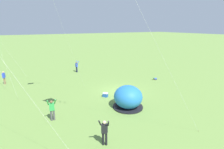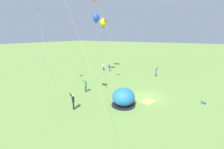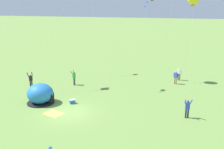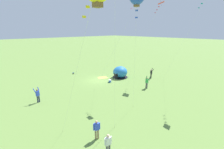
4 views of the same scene
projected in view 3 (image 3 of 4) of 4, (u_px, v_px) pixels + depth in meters
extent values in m
plane|color=olive|center=(69.00, 112.00, 24.91)|extent=(300.00, 300.00, 0.00)
ellipsoid|color=#2672BF|center=(40.00, 93.00, 26.96)|extent=(2.70, 2.60, 2.10)
cylinder|color=black|center=(41.00, 102.00, 27.23)|extent=(2.81, 2.81, 0.10)
cube|color=black|center=(52.00, 99.00, 26.93)|extent=(0.21, 0.81, 1.10)
cube|color=gold|center=(54.00, 114.00, 24.65)|extent=(2.06, 1.83, 0.01)
cube|color=#2659B2|center=(72.00, 102.00, 27.06)|extent=(0.63, 0.61, 0.38)
cube|color=white|center=(72.00, 100.00, 27.00)|extent=(0.64, 0.62, 0.06)
sphere|color=#9E7051|center=(51.00, 148.00, 18.51)|extent=(0.19, 0.19, 0.19)
cylinder|color=#338C59|center=(50.00, 147.00, 18.49)|extent=(0.24, 0.24, 0.06)
cylinder|color=#8C7251|center=(176.00, 81.00, 33.32)|extent=(0.15, 0.15, 0.88)
cylinder|color=#8C7251|center=(175.00, 81.00, 33.43)|extent=(0.15, 0.15, 0.88)
cube|color=blue|center=(176.00, 75.00, 33.18)|extent=(0.44, 0.37, 0.60)
sphere|color=tan|center=(176.00, 72.00, 33.06)|extent=(0.22, 0.22, 0.22)
cylinder|color=blue|center=(178.00, 75.00, 33.03)|extent=(0.09, 0.09, 0.58)
cylinder|color=blue|center=(174.00, 75.00, 33.32)|extent=(0.09, 0.09, 0.58)
cylinder|color=#4C4C51|center=(180.00, 77.00, 34.95)|extent=(0.15, 0.15, 0.88)
cylinder|color=#4C4C51|center=(178.00, 77.00, 35.04)|extent=(0.15, 0.15, 0.88)
cube|color=white|center=(179.00, 72.00, 34.79)|extent=(0.42, 0.31, 0.60)
sphere|color=beige|center=(180.00, 69.00, 34.68)|extent=(0.22, 0.22, 0.22)
cylinder|color=white|center=(181.00, 72.00, 34.69)|extent=(0.09, 0.09, 0.58)
cylinder|color=white|center=(177.00, 71.00, 34.90)|extent=(0.09, 0.09, 0.58)
cylinder|color=#1E2347|center=(188.00, 113.00, 23.65)|extent=(0.15, 0.15, 0.88)
cylinder|color=#1E2347|center=(186.00, 113.00, 23.65)|extent=(0.15, 0.15, 0.88)
cube|color=blue|center=(188.00, 106.00, 23.45)|extent=(0.42, 0.32, 0.60)
sphere|color=brown|center=(188.00, 101.00, 23.33)|extent=(0.22, 0.22, 0.22)
cylinder|color=blue|center=(191.00, 102.00, 23.17)|extent=(0.23, 0.38, 0.50)
cylinder|color=blue|center=(185.00, 101.00, 23.19)|extent=(0.11, 0.38, 0.50)
cylinder|color=#4C4C51|center=(74.00, 82.00, 32.91)|extent=(0.15, 0.15, 0.88)
cylinder|color=#4C4C51|center=(75.00, 81.00, 33.09)|extent=(0.15, 0.15, 0.88)
cube|color=green|center=(74.00, 76.00, 32.81)|extent=(0.28, 0.40, 0.60)
sphere|color=brown|center=(74.00, 73.00, 32.69)|extent=(0.22, 0.22, 0.22)
cylinder|color=green|center=(72.00, 73.00, 32.49)|extent=(0.38, 0.11, 0.50)
cylinder|color=green|center=(74.00, 72.00, 32.97)|extent=(0.39, 0.19, 0.50)
cylinder|color=black|center=(30.00, 84.00, 31.98)|extent=(0.15, 0.15, 0.88)
cylinder|color=black|center=(32.00, 84.00, 32.10)|extent=(0.15, 0.15, 0.88)
cube|color=black|center=(31.00, 78.00, 31.84)|extent=(0.42, 0.45, 0.60)
sphere|color=beige|center=(30.00, 75.00, 31.72)|extent=(0.22, 0.22, 0.22)
cylinder|color=black|center=(28.00, 75.00, 31.67)|extent=(0.38, 0.25, 0.50)
cylinder|color=black|center=(32.00, 74.00, 31.99)|extent=(0.33, 0.33, 0.50)
cylinder|color=silver|center=(53.00, 32.00, 34.93)|extent=(3.47, 6.14, 12.53)
cylinder|color=brown|center=(33.00, 82.00, 34.17)|extent=(0.03, 0.03, 0.06)
cylinder|color=silver|center=(138.00, 39.00, 32.93)|extent=(2.86, 2.12, 11.18)
cylinder|color=brown|center=(125.00, 83.00, 33.79)|extent=(0.03, 0.03, 0.06)
cube|color=brown|center=(152.00, 0.00, 32.28)|extent=(0.32, 0.32, 0.23)
cube|color=blue|center=(147.00, 2.00, 32.10)|extent=(0.19, 0.18, 0.12)
cube|color=blue|center=(145.00, 7.00, 32.12)|extent=(0.20, 0.17, 0.12)
cylinder|color=silver|center=(4.00, 39.00, 27.99)|extent=(2.01, 7.35, 12.65)
cylinder|color=silver|center=(191.00, 43.00, 31.49)|extent=(0.14, 5.27, 10.68)
cylinder|color=brown|center=(189.00, 92.00, 30.45)|extent=(0.03, 0.03, 0.06)
cube|color=brown|center=(193.00, 5.00, 32.77)|extent=(0.37, 0.37, 0.27)
cube|color=yellow|center=(194.00, 2.00, 32.27)|extent=(0.20, 0.07, 0.12)
cube|color=yellow|center=(193.00, 5.00, 32.06)|extent=(0.20, 0.08, 0.12)
cube|color=yellow|center=(193.00, 9.00, 31.85)|extent=(0.20, 0.08, 0.12)
cylinder|color=silver|center=(168.00, 29.00, 32.58)|extent=(1.48, 1.47, 13.76)
cylinder|color=brown|center=(159.00, 83.00, 33.93)|extent=(0.03, 0.03, 0.06)
cylinder|color=silver|center=(99.00, 39.00, 27.96)|extent=(4.02, 4.77, 12.56)
cylinder|color=brown|center=(111.00, 104.00, 26.94)|extent=(0.03, 0.03, 0.06)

